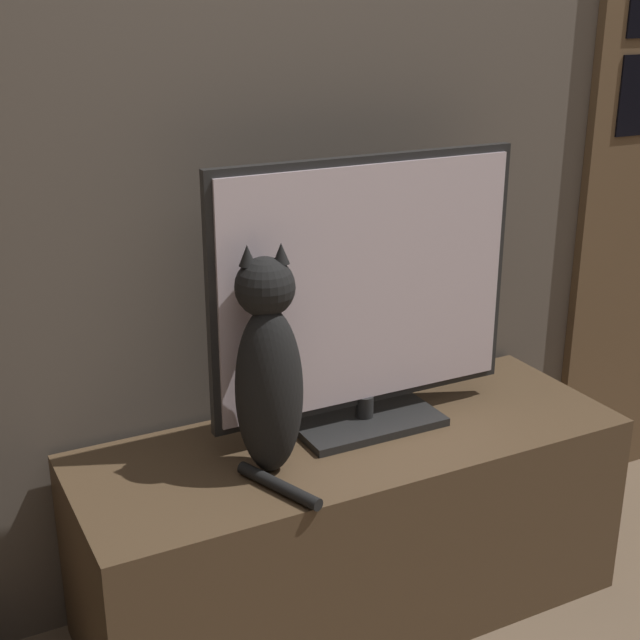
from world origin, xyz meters
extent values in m
cube|color=#60564C|center=(0.00, 1.22, 1.30)|extent=(4.80, 0.05, 2.60)
cube|color=brown|center=(0.00, 0.94, 0.25)|extent=(1.33, 0.49, 0.49)
cube|color=black|center=(0.06, 0.99, 0.50)|extent=(0.36, 0.22, 0.02)
cylinder|color=black|center=(0.06, 0.99, 0.54)|extent=(0.04, 0.04, 0.05)
cube|color=black|center=(0.06, 1.00, 0.85)|extent=(0.78, 0.02, 0.60)
cube|color=silver|center=(0.06, 0.98, 0.85)|extent=(0.75, 0.01, 0.57)
ellipsoid|color=black|center=(-0.24, 0.89, 0.68)|extent=(0.18, 0.17, 0.38)
ellipsoid|color=olive|center=(-0.22, 0.93, 0.66)|extent=(0.09, 0.06, 0.21)
sphere|color=black|center=(-0.23, 0.91, 0.91)|extent=(0.16, 0.16, 0.13)
cone|color=black|center=(-0.26, 0.92, 0.98)|extent=(0.04, 0.04, 0.04)
cone|color=black|center=(-0.20, 0.90, 0.98)|extent=(0.04, 0.04, 0.04)
cylinder|color=black|center=(-0.26, 0.79, 0.51)|extent=(0.11, 0.23, 0.03)
camera|label=1|loc=(-0.94, -0.72, 1.48)|focal=50.00mm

